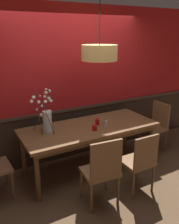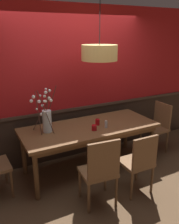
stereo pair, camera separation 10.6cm
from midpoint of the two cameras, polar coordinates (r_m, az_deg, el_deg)
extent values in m
plane|color=brown|center=(4.21, -0.74, -13.30)|extent=(24.00, 24.00, 0.00)
cube|color=#2D2119|center=(4.50, -4.61, -4.73)|extent=(5.78, 0.12, 0.89)
cube|color=#3E2E24|center=(4.33, -4.71, 0.92)|extent=(5.78, 0.14, 0.05)
cube|color=maroon|center=(4.16, -5.08, 12.40)|extent=(5.78, 0.12, 1.77)
cube|color=brown|center=(3.86, -0.79, -3.72)|extent=(2.19, 0.91, 0.05)
cube|color=brown|center=(3.89, -0.79, -4.58)|extent=(2.09, 0.81, 0.08)
cylinder|color=brown|center=(3.41, -13.18, -14.93)|extent=(0.07, 0.07, 0.73)
cylinder|color=brown|center=(4.30, 13.63, -7.55)|extent=(0.07, 0.07, 0.73)
cylinder|color=brown|center=(4.03, -16.24, -9.65)|extent=(0.07, 0.07, 0.73)
cylinder|color=brown|center=(4.80, 7.73, -4.32)|extent=(0.07, 0.07, 0.73)
cube|color=brown|center=(4.53, -9.45, -4.85)|extent=(0.47, 0.43, 0.04)
cube|color=brown|center=(4.60, -10.30, -1.25)|extent=(0.43, 0.06, 0.44)
cylinder|color=brown|center=(4.53, -6.27, -7.92)|extent=(0.04, 0.04, 0.42)
cylinder|color=brown|center=(4.43, -11.02, -8.83)|extent=(0.04, 0.04, 0.42)
cylinder|color=brown|center=(4.82, -7.73, -6.26)|extent=(0.04, 0.04, 0.42)
cylinder|color=brown|center=(4.73, -12.20, -7.06)|extent=(0.04, 0.04, 0.42)
cube|color=brown|center=(3.55, 10.23, -11.59)|extent=(0.42, 0.41, 0.04)
cube|color=brown|center=(3.32, 12.48, -9.28)|extent=(0.40, 0.04, 0.44)
cylinder|color=brown|center=(3.70, 6.05, -14.35)|extent=(0.04, 0.04, 0.43)
cylinder|color=brown|center=(3.89, 10.49, -12.82)|extent=(0.04, 0.04, 0.43)
cylinder|color=brown|center=(3.47, 9.47, -16.99)|extent=(0.04, 0.04, 0.43)
cylinder|color=brown|center=(3.67, 14.03, -15.16)|extent=(0.04, 0.04, 0.43)
cube|color=brown|center=(4.75, -2.22, -3.43)|extent=(0.44, 0.45, 0.04)
cube|color=brown|center=(4.83, -3.13, 0.28)|extent=(0.39, 0.06, 0.49)
cylinder|color=brown|center=(4.76, 0.64, -6.41)|extent=(0.04, 0.04, 0.42)
cylinder|color=brown|center=(4.63, -3.34, -7.18)|extent=(0.04, 0.04, 0.42)
cylinder|color=brown|center=(5.06, -1.13, -4.87)|extent=(0.04, 0.04, 0.42)
cylinder|color=brown|center=(4.94, -4.89, -5.54)|extent=(0.04, 0.04, 0.42)
cube|color=brown|center=(4.76, 14.29, -3.72)|extent=(0.40, 0.44, 0.04)
cube|color=brown|center=(4.80, 16.05, -0.49)|extent=(0.04, 0.41, 0.46)
cylinder|color=brown|center=(4.63, 14.15, -7.65)|extent=(0.04, 0.04, 0.44)
cylinder|color=brown|center=(4.88, 11.12, -6.05)|extent=(0.04, 0.04, 0.44)
cylinder|color=brown|center=(4.85, 17.02, -6.67)|extent=(0.04, 0.04, 0.44)
cylinder|color=brown|center=(5.09, 13.98, -5.20)|extent=(0.04, 0.04, 0.44)
cube|color=brown|center=(3.27, 1.47, -14.08)|extent=(0.49, 0.44, 0.04)
cube|color=brown|center=(2.99, 3.00, -11.39)|extent=(0.43, 0.08, 0.50)
cylinder|color=brown|center=(3.47, -2.87, -16.73)|extent=(0.04, 0.04, 0.44)
cylinder|color=brown|center=(3.60, 3.18, -15.28)|extent=(0.04, 0.04, 0.44)
cylinder|color=brown|center=(3.21, -0.56, -19.94)|extent=(0.04, 0.04, 0.44)
cylinder|color=brown|center=(3.35, 5.92, -18.17)|extent=(0.04, 0.04, 0.44)
cylinder|color=brown|center=(3.93, -20.06, -13.34)|extent=(0.04, 0.04, 0.43)
cylinder|color=brown|center=(3.61, -18.64, -16.31)|extent=(0.04, 0.04, 0.43)
cylinder|color=silver|center=(3.63, -10.86, -2.29)|extent=(0.14, 0.14, 0.34)
cylinder|color=silver|center=(3.68, -10.74, -4.15)|extent=(0.12, 0.12, 0.07)
cylinder|color=#472D23|center=(3.49, -11.15, -0.22)|extent=(0.20, 0.10, 0.67)
sphere|color=white|center=(3.53, -10.99, -0.47)|extent=(0.04, 0.04, 0.04)
sphere|color=white|center=(3.48, -11.39, -0.11)|extent=(0.03, 0.03, 0.03)
sphere|color=white|center=(3.35, -11.51, 2.45)|extent=(0.03, 0.03, 0.03)
cylinder|color=#472D23|center=(3.69, -10.25, 1.04)|extent=(0.18, 0.19, 0.69)
sphere|color=white|center=(3.70, -10.37, 4.98)|extent=(0.04, 0.04, 0.04)
sphere|color=white|center=(3.65, -9.98, 2.67)|extent=(0.05, 0.05, 0.05)
sphere|color=white|center=(3.71, -10.54, 3.19)|extent=(0.06, 0.06, 0.06)
cylinder|color=#472D23|center=(3.59, -10.94, 0.38)|extent=(0.09, 0.07, 0.67)
sphere|color=white|center=(3.53, -11.20, 5.34)|extent=(0.03, 0.03, 0.03)
sphere|color=white|center=(3.58, -11.49, 3.63)|extent=(0.04, 0.04, 0.04)
sphere|color=white|center=(3.55, -11.23, 4.55)|extent=(0.05, 0.05, 0.05)
sphere|color=white|center=(3.58, -11.24, 2.43)|extent=(0.04, 0.04, 0.04)
cylinder|color=#472D23|center=(3.57, -12.90, -0.38)|extent=(0.02, 0.23, 0.61)
sphere|color=white|center=(3.57, -13.27, 0.56)|extent=(0.03, 0.03, 0.03)
sphere|color=white|center=(3.49, -14.53, 2.46)|extent=(0.05, 0.05, 0.05)
sphere|color=white|center=(3.48, -14.04, 3.43)|extent=(0.05, 0.05, 0.05)
cylinder|color=#472D23|center=(3.74, -12.07, -0.25)|extent=(0.32, 0.02, 0.52)
sphere|color=white|center=(3.79, -12.81, 2.35)|extent=(0.05, 0.05, 0.05)
sphere|color=white|center=(3.83, -12.57, 3.74)|extent=(0.04, 0.04, 0.04)
sphere|color=white|center=(3.78, -12.79, 2.20)|extent=(0.04, 0.04, 0.04)
sphere|color=white|center=(3.76, -12.03, 1.40)|extent=(0.05, 0.05, 0.05)
sphere|color=white|center=(3.71, -12.22, -0.73)|extent=(0.05, 0.05, 0.05)
cylinder|color=#9E0F14|center=(3.68, 0.38, -3.76)|extent=(0.08, 0.08, 0.09)
torus|color=red|center=(3.66, 0.38, -3.19)|extent=(0.08, 0.08, 0.01)
cylinder|color=silver|center=(3.68, 0.38, -3.95)|extent=(0.05, 0.05, 0.04)
cylinder|color=#9E0F14|center=(3.89, 1.09, -2.38)|extent=(0.07, 0.07, 0.10)
torus|color=red|center=(3.88, 1.09, -1.75)|extent=(0.08, 0.08, 0.01)
cylinder|color=silver|center=(3.90, 1.09, -2.59)|extent=(0.05, 0.05, 0.05)
cylinder|color=#ADADB2|center=(3.79, 3.18, -2.97)|extent=(0.05, 0.05, 0.10)
cylinder|color=beige|center=(3.77, 3.20, -2.10)|extent=(0.03, 0.03, 0.02)
cylinder|color=tan|center=(3.61, 1.50, 13.96)|extent=(0.53, 0.53, 0.23)
sphere|color=#F9EAB7|center=(3.61, 1.49, 13.42)|extent=(0.14, 0.14, 0.14)
cylinder|color=black|center=(3.60, 1.56, 20.70)|extent=(0.01, 0.01, 0.62)
camera|label=1|loc=(0.05, -90.81, -0.27)|focal=38.32mm
camera|label=2|loc=(0.05, 89.19, 0.27)|focal=38.32mm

